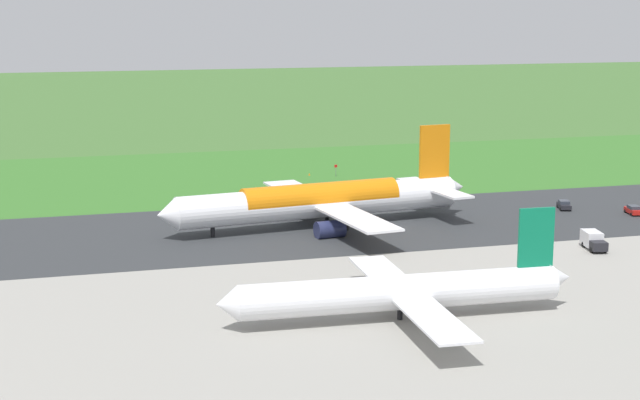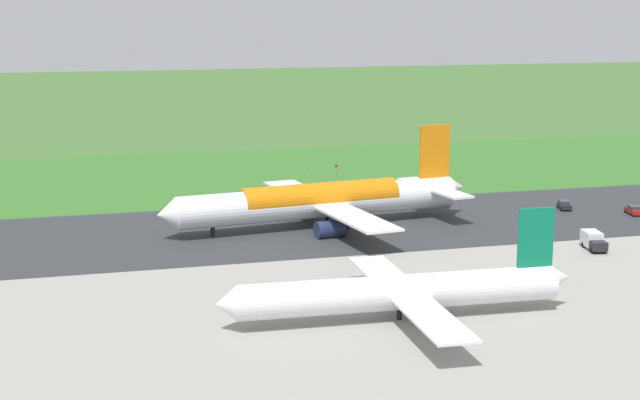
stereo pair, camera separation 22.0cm
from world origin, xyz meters
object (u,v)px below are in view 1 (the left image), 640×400
object	(u,v)px
airliner_parked_mid	(402,291)
no_stopping_sign	(336,169)
airliner_main	(322,201)
service_truck_fuel	(593,240)
service_car_followme	(633,210)
service_car_ops	(564,205)
traffic_cone_orange	(309,174)

from	to	relation	value
airliner_parked_mid	no_stopping_sign	size ratio (longest dim) A/B	16.82
airliner_main	airliner_parked_mid	distance (m)	49.03
airliner_main	service_truck_fuel	xyz separation A→B (m)	(-34.67, 25.45, -2.95)
airliner_parked_mid	service_car_followme	bearing A→B (deg)	-143.41
airliner_main	service_car_followme	xyz separation A→B (m)	(-54.50, 5.35, -3.51)
service_car_followme	no_stopping_sign	bearing A→B (deg)	-52.51
service_car_ops	service_car_followme	bearing A→B (deg)	142.75
service_truck_fuel	airliner_parked_mid	bearing A→B (deg)	31.12
airliner_main	traffic_cone_orange	world-z (taller)	airliner_main
service_car_followme	traffic_cone_orange	world-z (taller)	service_car_followme
airliner_main	service_car_followme	size ratio (longest dim) A/B	12.10
no_stopping_sign	traffic_cone_orange	xyz separation A→B (m)	(5.12, -2.62, -1.23)
service_truck_fuel	no_stopping_sign	xyz separation A→B (m)	(19.00, -70.72, 0.10)
traffic_cone_orange	service_car_followme	bearing A→B (deg)	129.54
airliner_main	service_truck_fuel	world-z (taller)	airliner_main
airliner_parked_mid	service_car_ops	distance (m)	70.65
airliner_parked_mid	service_truck_fuel	xyz separation A→B (m)	(-38.76, -23.40, -1.99)
airliner_parked_mid	traffic_cone_orange	size ratio (longest dim) A/B	77.36
airliner_parked_mid	service_car_followme	xyz separation A→B (m)	(-58.58, -43.50, -2.55)
service_truck_fuel	service_car_ops	distance (m)	29.17
airliner_parked_mid	service_car_ops	size ratio (longest dim) A/B	9.37
airliner_parked_mid	service_truck_fuel	size ratio (longest dim) A/B	6.97
service_car_followme	service_car_ops	distance (m)	11.79
airliner_parked_mid	service_car_followme	world-z (taller)	airliner_parked_mid
service_car_followme	airliner_parked_mid	bearing A→B (deg)	36.59
no_stopping_sign	service_car_ops	bearing A→B (deg)	124.10
no_stopping_sign	service_car_followme	bearing A→B (deg)	127.49
airliner_main	service_truck_fuel	distance (m)	43.11
service_car_ops	no_stopping_sign	world-z (taller)	no_stopping_sign
service_car_ops	traffic_cone_orange	xyz separation A→B (m)	(34.57, -46.10, -0.57)
airliner_parked_mid	service_truck_fuel	world-z (taller)	airliner_parked_mid
airliner_parked_mid	service_truck_fuel	bearing A→B (deg)	-148.88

